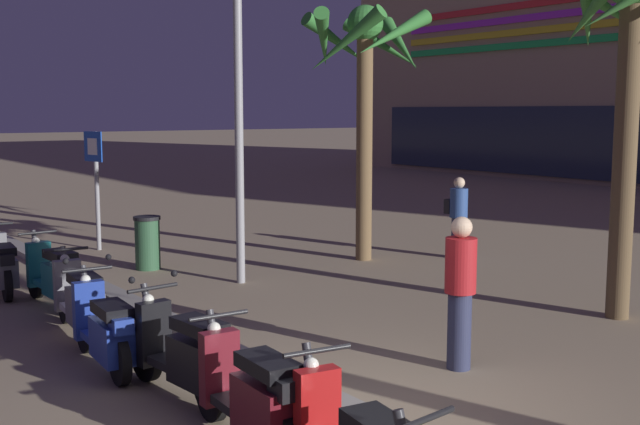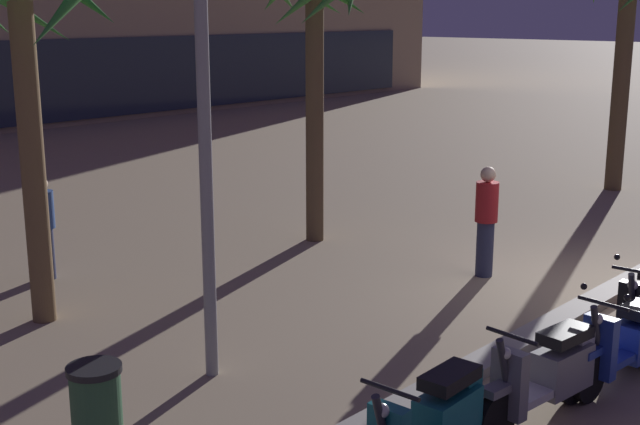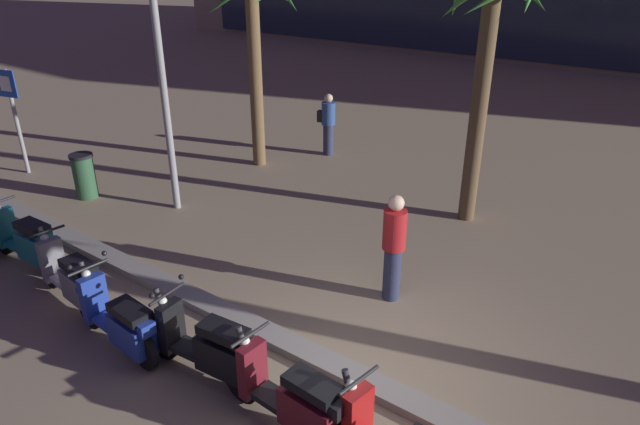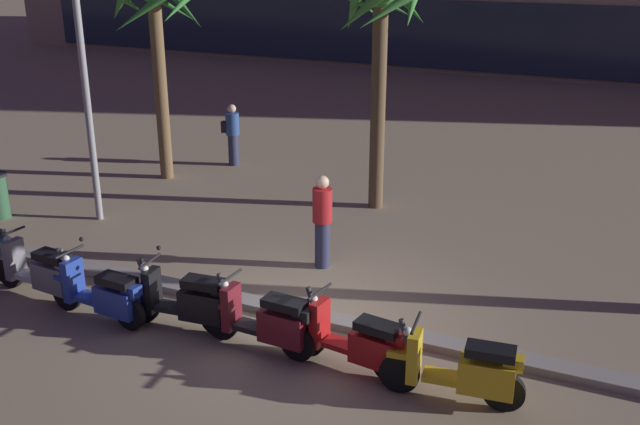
# 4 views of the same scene
# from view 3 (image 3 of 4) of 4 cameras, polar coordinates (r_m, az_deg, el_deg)

# --- Properties ---
(ground_plane) EXTENTS (200.00, 200.00, 0.00)m
(ground_plane) POSITION_cam_3_polar(r_m,az_deg,el_deg) (7.20, 3.60, -16.64)
(ground_plane) COLOR #9E896B
(curb_strip) EXTENTS (60.00, 0.36, 0.12)m
(curb_strip) POSITION_cam_3_polar(r_m,az_deg,el_deg) (7.17, 3.64, -16.25)
(curb_strip) COLOR gray
(curb_strip) RESTS_ON ground
(scooter_teal_tail_end) EXTENTS (1.80, 0.56, 1.04)m
(scooter_teal_tail_end) POSITION_cam_3_polar(r_m,az_deg,el_deg) (10.36, -27.52, -2.62)
(scooter_teal_tail_end) COLOR black
(scooter_teal_tail_end) RESTS_ON ground
(scooter_grey_second_in_line) EXTENTS (1.81, 0.56, 1.04)m
(scooter_grey_second_in_line) POSITION_cam_3_polar(r_m,az_deg,el_deg) (8.94, -23.70, -6.21)
(scooter_grey_second_in_line) COLOR black
(scooter_grey_second_in_line) RESTS_ON ground
(scooter_blue_lead_nearest) EXTENTS (1.80, 0.56, 1.17)m
(scooter_blue_lead_nearest) POSITION_cam_3_polar(r_m,az_deg,el_deg) (7.81, -19.56, -10.38)
(scooter_blue_lead_nearest) COLOR black
(scooter_blue_lead_nearest) RESTS_ON ground
(scooter_black_gap_after_mid) EXTENTS (1.76, 0.56, 1.17)m
(scooter_black_gap_after_mid) POSITION_cam_3_polar(r_m,az_deg,el_deg) (7.07, -11.31, -13.19)
(scooter_black_gap_after_mid) COLOR black
(scooter_black_gap_after_mid) RESTS_ON ground
(scooter_maroon_far_back) EXTENTS (1.78, 0.56, 1.04)m
(scooter_maroon_far_back) POSITION_cam_3_polar(r_m,az_deg,el_deg) (6.29, -2.84, -18.34)
(scooter_maroon_far_back) COLOR black
(scooter_maroon_far_back) RESTS_ON ground
(crossing_sign) EXTENTS (0.59, 0.18, 2.40)m
(crossing_sign) POSITION_cam_3_polar(r_m,az_deg,el_deg) (14.57, -28.58, 9.09)
(crossing_sign) COLOR #939399
(crossing_sign) RESTS_ON ground
(palm_tree_far_corner) EXTENTS (2.26, 2.36, 4.73)m
(palm_tree_far_corner) POSITION_cam_3_polar(r_m,az_deg,el_deg) (13.17, -6.94, 19.96)
(palm_tree_far_corner) COLOR brown
(palm_tree_far_corner) RESTS_ON ground
(palm_tree_mid_walkway) EXTENTS (1.95, 2.00, 4.81)m
(palm_tree_mid_walkway) POSITION_cam_3_polar(r_m,az_deg,el_deg) (10.44, 16.73, 18.20)
(palm_tree_mid_walkway) COLOR brown
(palm_tree_mid_walkway) RESTS_ON ground
(pedestrian_window_shopping) EXTENTS (0.34, 0.34, 1.68)m
(pedestrian_window_shopping) POSITION_cam_3_polar(r_m,az_deg,el_deg) (8.24, 7.45, -3.36)
(pedestrian_window_shopping) COLOR #2D3351
(pedestrian_window_shopping) RESTS_ON ground
(pedestrian_by_palm_tree) EXTENTS (0.46, 0.34, 1.56)m
(pedestrian_by_palm_tree) POSITION_cam_3_polar(r_m,az_deg,el_deg) (14.28, 0.82, 9.02)
(pedestrian_by_palm_tree) COLOR #2D3351
(pedestrian_by_palm_tree) RESTS_ON ground
(litter_bin) EXTENTS (0.48, 0.48, 0.95)m
(litter_bin) POSITION_cam_3_polar(r_m,az_deg,el_deg) (12.80, -22.71, 3.48)
(litter_bin) COLOR #2D5638
(litter_bin) RESTS_ON ground
(street_lamp) EXTENTS (0.36, 0.36, 6.43)m
(street_lamp) POSITION_cam_3_polar(r_m,az_deg,el_deg) (10.89, -16.49, 19.74)
(street_lamp) COLOR #939399
(street_lamp) RESTS_ON ground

